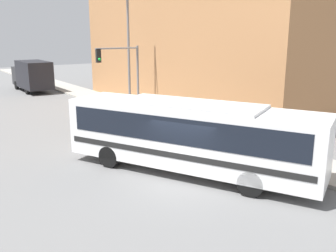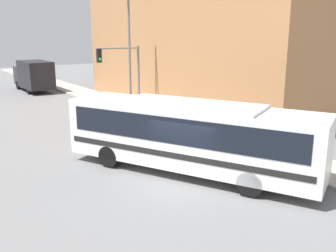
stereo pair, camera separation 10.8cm
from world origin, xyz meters
name	(u,v)px [view 2 (the right image)]	position (x,y,z in m)	size (l,w,h in m)	color
ground_plane	(180,184)	(0.00, 0.00, 0.00)	(120.00, 120.00, 0.00)	slate
sidewalk	(101,99)	(5.96, 20.00, 0.07)	(2.91, 70.00, 0.15)	#A8A399
building_facade	(188,27)	(10.41, 12.88, 6.36)	(6.00, 23.76, 12.72)	#B27A4C
city_bus	(189,133)	(1.11, 0.84, 1.78)	(7.13, 11.09, 3.08)	white
delivery_truck	(34,75)	(2.45, 28.62, 1.71)	(2.44, 6.96, 3.15)	black
fire_hydrant	(196,127)	(5.10, 5.28, 0.53)	(0.27, 0.36, 0.77)	#999999
traffic_light_pole	(124,68)	(4.08, 11.99, 3.53)	(3.28, 0.35, 4.89)	slate
street_lamp	(125,44)	(4.97, 13.41, 5.12)	(3.08, 0.28, 8.42)	slate
pedestrian_near_corner	(181,109)	(6.44, 8.45, 0.95)	(0.34, 0.34, 1.59)	#23283D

